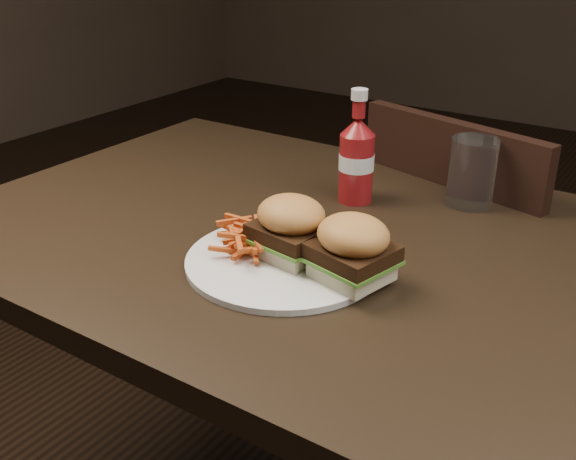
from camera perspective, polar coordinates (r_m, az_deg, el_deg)
The scene contains 8 objects.
dining_table at distance 1.08m, azimuth 2.36°, elevation -1.20°, with size 1.20×0.80×0.04m, color black.
chair_far at distance 1.58m, azimuth 16.30°, elevation -5.49°, with size 0.41×0.41×0.04m, color black.
plate at distance 0.97m, azimuth -0.33°, elevation -2.61°, with size 0.28×0.28×0.01m, color white.
sandwich_half_a at distance 0.97m, azimuth 0.26°, elevation -1.54°, with size 0.09×0.09×0.02m, color beige.
sandwich_half_b at distance 0.92m, azimuth 5.41°, elevation -3.42°, with size 0.09×0.09×0.02m, color beige.
fries_pile at distance 0.99m, azimuth -3.24°, elevation -0.42°, with size 0.10×0.10×0.04m, color orange, non-canonical shape.
ketchup_bottle at distance 1.17m, azimuth 5.79°, elevation 5.23°, with size 0.06×0.06×0.12m, color maroon.
tumbler at distance 1.20m, azimuth 15.30°, elevation 4.57°, with size 0.08×0.08×0.13m, color white.
Camera 1 is at (0.50, -0.83, 1.21)m, focal length 42.00 mm.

